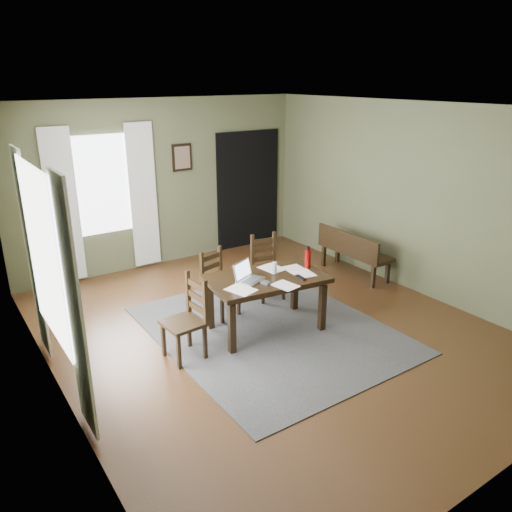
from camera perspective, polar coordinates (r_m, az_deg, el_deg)
ground at (r=6.36m, az=1.54°, el=-8.46°), size 5.00×6.00×0.01m
room_shell at (r=5.72m, az=1.71°, el=7.67°), size 5.02×6.02×2.71m
rug at (r=6.35m, az=1.54°, el=-8.37°), size 2.60×3.20×0.01m
dining_table at (r=6.09m, az=1.18°, el=-3.11°), size 1.51×1.02×0.71m
chair_end at (r=5.63m, az=-7.88°, el=-7.18°), size 0.45×0.45×0.95m
chair_back_left at (r=6.56m, az=-4.29°, el=-3.25°), size 0.48×0.48×0.89m
chair_back_right at (r=7.08m, az=1.27°, el=-1.33°), size 0.46×0.46×0.91m
bench at (r=8.01m, az=10.95°, el=0.77°), size 0.42×1.29×0.73m
laptop at (r=5.93m, az=-1.03°, el=-2.24°), size 0.41×0.37×0.23m
computer_mouse at (r=5.84m, az=1.08°, el=-3.05°), size 0.09×0.12×0.03m
tv_remote at (r=6.03m, az=5.15°, el=-2.46°), size 0.07×0.18×0.02m
drinking_glass at (r=6.15m, az=2.11°, el=-1.33°), size 0.08×0.08×0.14m
water_bottle at (r=6.33m, az=5.93°, el=-0.22°), size 0.10×0.10×0.28m
paper_a at (r=5.69m, az=-1.73°, el=-3.87°), size 0.33×0.38×0.00m
paper_b at (r=6.18m, az=5.48°, el=-1.97°), size 0.26×0.32×0.00m
paper_c at (r=6.31m, az=1.83°, el=-1.41°), size 0.28×0.34×0.00m
paper_d at (r=6.29m, az=4.50°, el=-1.52°), size 0.27×0.33×0.00m
paper_e at (r=5.81m, az=3.36°, el=-3.38°), size 0.27×0.33×0.00m
window_left at (r=5.04m, az=-23.17°, el=0.15°), size 0.01×1.30×1.70m
window_back at (r=7.99m, az=-17.13°, el=7.75°), size 1.00×0.01×1.50m
curtain_left_near at (r=4.39m, az=-20.06°, el=-5.86°), size 0.03×0.48×2.30m
curtain_left_far at (r=5.89m, az=-24.26°, el=0.15°), size 0.03×0.48×2.30m
curtain_back_left at (r=7.86m, az=-21.17°, el=5.22°), size 0.44×0.03×2.30m
curtain_back_right at (r=8.21m, az=-12.77°, el=6.67°), size 0.44×0.03×2.30m
framed_picture at (r=8.42m, az=-8.45°, el=11.08°), size 0.34×0.03×0.44m
doorway_back at (r=9.19m, az=-0.90°, el=7.58°), size 1.30×0.03×2.10m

